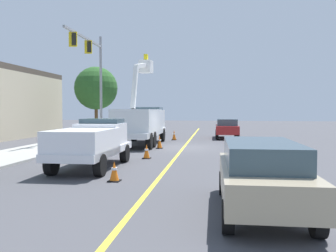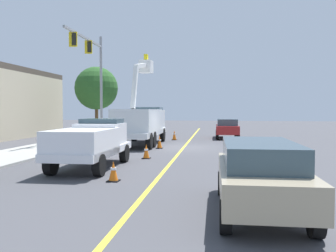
# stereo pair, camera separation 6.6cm
# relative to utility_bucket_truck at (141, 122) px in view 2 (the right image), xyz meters

# --- Properties ---
(ground) EXTENTS (120.00, 120.00, 0.00)m
(ground) POSITION_rel_utility_bucket_truck_xyz_m (-1.48, -3.25, -1.60)
(ground) COLOR #47474C
(sidewalk_far_side) EXTENTS (60.11, 7.28, 0.12)m
(sidewalk_far_side) POSITION_rel_utility_bucket_truck_xyz_m (-2.01, 5.33, -1.54)
(sidewalk_far_side) COLOR #9E9E99
(sidewalk_far_side) RESTS_ON ground
(lane_centre_stripe) EXTENTS (49.92, 3.23, 0.01)m
(lane_centre_stripe) POSITION_rel_utility_bucket_truck_xyz_m (-1.48, -3.25, -1.60)
(lane_centre_stripe) COLOR yellow
(lane_centre_stripe) RESTS_ON ground
(utility_bucket_truck) EXTENTS (8.34, 3.00, 6.54)m
(utility_bucket_truck) POSITION_rel_utility_bucket_truck_xyz_m (0.00, 0.00, 0.00)
(utility_bucket_truck) COLOR silver
(utility_bucket_truck) RESTS_ON ground
(service_pickup_truck) EXTENTS (5.72, 2.46, 2.06)m
(service_pickup_truck) POSITION_rel_utility_bucket_truck_xyz_m (-10.31, -0.63, -0.48)
(service_pickup_truck) COLOR white
(service_pickup_truck) RESTS_ON ground
(passing_minivan) EXTENTS (4.91, 2.19, 1.69)m
(passing_minivan) POSITION_rel_utility_bucket_truck_xyz_m (7.09, -5.83, -0.63)
(passing_minivan) COLOR maroon
(passing_minivan) RESTS_ON ground
(trailing_sedan) EXTENTS (4.91, 2.19, 1.69)m
(trailing_sedan) POSITION_rel_utility_bucket_truck_xyz_m (-15.60, -7.23, -0.63)
(trailing_sedan) COLOR tan
(trailing_sedan) RESTS_ON ground
(traffic_cone_leading) EXTENTS (0.40, 0.40, 0.70)m
(traffic_cone_leading) POSITION_rel_utility_bucket_truck_xyz_m (-12.81, -2.51, -1.26)
(traffic_cone_leading) COLOR black
(traffic_cone_leading) RESTS_ON ground
(traffic_cone_mid_front) EXTENTS (0.40, 0.40, 0.73)m
(traffic_cone_mid_front) POSITION_rel_utility_bucket_truck_xyz_m (-7.00, -2.17, -1.24)
(traffic_cone_mid_front) COLOR black
(traffic_cone_mid_front) RESTS_ON ground
(traffic_cone_mid_rear) EXTENTS (0.40, 0.40, 0.87)m
(traffic_cone_mid_rear) POSITION_rel_utility_bucket_truck_xyz_m (-2.22, -1.81, -1.17)
(traffic_cone_mid_rear) COLOR black
(traffic_cone_mid_rear) RESTS_ON ground
(traffic_cone_trailing) EXTENTS (0.40, 0.40, 0.82)m
(traffic_cone_trailing) POSITION_rel_utility_bucket_truck_xyz_m (4.29, -1.63, -1.20)
(traffic_cone_trailing) COLOR black
(traffic_cone_trailing) RESTS_ON ground
(traffic_signal_mast) EXTENTS (7.56, 0.76, 8.69)m
(traffic_signal_mast) POSITION_rel_utility_bucket_truck_xyz_m (2.24, 4.58, 4.36)
(traffic_signal_mast) COLOR gray
(traffic_signal_mast) RESTS_ON ground
(street_tree_right) EXTENTS (4.18, 4.18, 6.68)m
(street_tree_right) POSITION_rel_utility_bucket_truck_xyz_m (8.31, 6.80, 2.98)
(street_tree_right) COLOR brown
(street_tree_right) RESTS_ON ground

